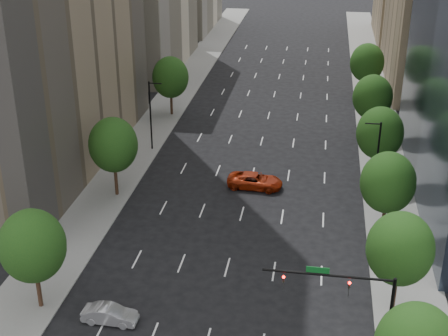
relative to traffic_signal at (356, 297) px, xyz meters
The scene contains 16 objects.
sidewalk_left 40.05m from the traffic_signal, 130.94° to the left, with size 6.00×200.00×0.15m, color slate.
sidewalk_right 30.84m from the traffic_signal, 80.59° to the left, with size 6.00×200.00×0.15m, color slate.
filler_right 104.05m from the traffic_signal, 82.00° to the left, with size 14.00×26.00×16.00m, color #8C7759.
tree_right_1 6.96m from the traffic_signal, 59.96° to the left, with size 5.20×5.20×8.75m.
tree_right_2 18.34m from the traffic_signal, 79.09° to the left, with size 5.20×5.20×8.61m.
tree_right_3 30.21m from the traffic_signal, 83.40° to the left, with size 5.20×5.20×8.89m.
tree_right_4 44.14m from the traffic_signal, 85.49° to the left, with size 5.20×5.20×8.46m.
tree_right_5 60.11m from the traffic_signal, 86.69° to the left, with size 5.20×5.20×8.75m.
tree_left_0 24.62m from the traffic_signal, behind, with size 5.20×5.20×8.75m.
tree_left_1 32.96m from the traffic_signal, 138.11° to the left, with size 5.20×5.20×8.97m.
tree_left_2 53.91m from the traffic_signal, 117.07° to the left, with size 5.20×5.20×8.68m.
streetlight_rn 25.17m from the traffic_signal, 83.37° to the left, with size 1.70×0.20×9.00m.
streetlight_ln 42.42m from the traffic_signal, 124.40° to the left, with size 1.70×0.20×9.00m.
traffic_signal is the anchor object (origin of this frame).
car_silver 18.94m from the traffic_signal, behind, with size 1.52×4.37×1.44m, color #A2A2A7.
car_red_far 28.36m from the traffic_signal, 110.62° to the left, with size 2.82×6.12×1.70m, color #99240B.
Camera 1 is at (7.14, -7.09, 31.67)m, focal length 50.90 mm.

